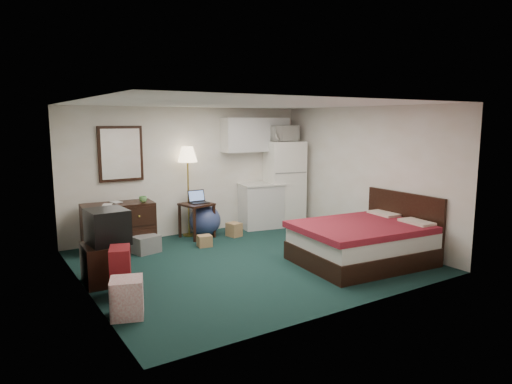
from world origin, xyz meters
TOP-DOWN VIEW (x-y plane):
  - floor at (0.00, 0.00)m, footprint 5.00×4.50m
  - ceiling at (0.00, 0.00)m, footprint 5.00×4.50m
  - walls at (0.00, 0.00)m, footprint 5.01×4.51m
  - mirror at (-1.35, 2.22)m, footprint 0.80×0.06m
  - upper_cabinets at (1.45, 2.08)m, footprint 1.50×0.35m
  - headboard at (2.46, -1.02)m, footprint 0.06×1.56m
  - dresser at (-1.56, 1.80)m, footprint 1.25×0.64m
  - floor_lamp at (-0.12, 2.05)m, footprint 0.43×0.43m
  - desk at (-0.05, 1.84)m, footprint 0.63×0.63m
  - exercise_ball at (0.14, 1.87)m, footprint 0.74×0.74m
  - kitchen_counter at (1.47, 1.91)m, footprint 0.93×0.77m
  - fridge at (2.04, 1.88)m, footprint 0.88×0.88m
  - bed at (1.48, -1.02)m, footprint 2.10×1.71m
  - tv_stand at (-2.21, 0.24)m, footprint 0.58×0.63m
  - suitcase at (-2.16, -0.38)m, footprint 0.36×0.46m
  - retail_box at (-2.28, -1.04)m, footprint 0.46×0.46m
  - file_bin at (-1.23, 1.35)m, footprint 0.48×0.41m
  - cardboard_box_a at (-0.22, 1.17)m, footprint 0.27×0.24m
  - cardboard_box_b at (0.60, 1.53)m, footprint 0.28×0.31m
  - laptop at (0.00, 1.82)m, footprint 0.35×0.28m
  - crt_tv at (-2.14, 0.25)m, footprint 0.56×0.59m
  - microwave at (2.00, 1.88)m, footprint 0.61×0.35m
  - book_a at (-1.83, 1.74)m, footprint 0.15×0.07m
  - book_b at (-1.64, 1.85)m, footprint 0.15×0.05m
  - mug at (-1.15, 1.66)m, footprint 0.15×0.12m

SIDE VIEW (x-z plane):
  - floor at x=0.00m, z-range -0.01..0.01m
  - cardboard_box_a at x=-0.22m, z-range 0.00..0.21m
  - cardboard_box_b at x=0.60m, z-range 0.00..0.27m
  - file_bin at x=-1.23m, z-range 0.00..0.29m
  - retail_box at x=-2.28m, z-range 0.00..0.46m
  - tv_stand at x=-2.21m, z-range 0.00..0.55m
  - exercise_ball at x=0.14m, z-range 0.00..0.61m
  - bed at x=1.48m, z-range 0.00..0.63m
  - suitcase at x=-2.16m, z-range 0.00..0.65m
  - desk at x=-0.05m, z-range 0.00..0.67m
  - dresser at x=-1.56m, z-range 0.00..0.82m
  - kitchen_counter at x=1.47m, z-range 0.00..0.91m
  - headboard at x=2.46m, z-range 0.05..1.05m
  - laptop at x=0.00m, z-range 0.67..0.91m
  - crt_tv at x=-2.14m, z-range 0.55..1.04m
  - floor_lamp at x=-0.12m, z-range 0.00..1.75m
  - mug at x=-1.15m, z-range 0.82..0.96m
  - fridge at x=2.04m, z-range 0.00..1.81m
  - book_a at x=-1.83m, z-range 0.82..1.03m
  - book_b at x=-1.64m, z-range 0.82..1.03m
  - walls at x=0.00m, z-range 0.00..2.50m
  - mirror at x=-1.35m, z-range 1.15..2.15m
  - upper_cabinets at x=1.45m, z-range 1.60..2.30m
  - microwave at x=2.00m, z-range 1.81..2.22m
  - ceiling at x=0.00m, z-range 2.50..2.50m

